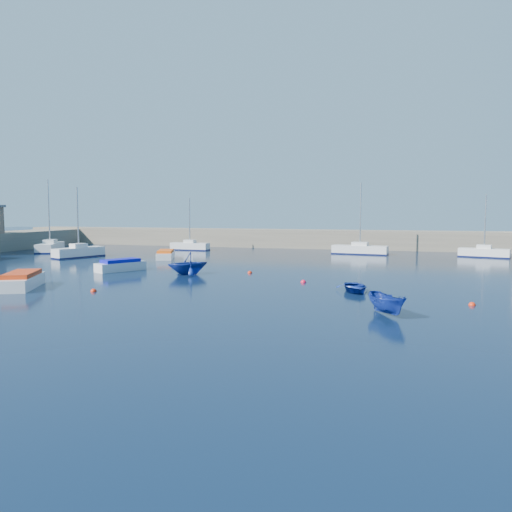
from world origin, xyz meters
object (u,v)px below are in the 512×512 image
(motorboat_0, at_px, (22,280))
(dinghy_center, at_px, (355,287))
(sailboat_4, at_px, (50,247))
(sailboat_6, at_px, (360,249))
(motorboat_1, at_px, (121,265))
(sailboat_7, at_px, (484,252))
(dinghy_right, at_px, (387,304))
(sailboat_5, at_px, (190,246))
(motorboat_2, at_px, (166,255))
(sailboat_3, at_px, (79,252))
(dinghy_left, at_px, (188,263))

(motorboat_0, relative_size, dinghy_center, 1.76)
(sailboat_4, relative_size, dinghy_center, 3.07)
(sailboat_6, height_order, motorboat_1, sailboat_6)
(sailboat_7, height_order, dinghy_right, sailboat_7)
(sailboat_5, bearing_deg, motorboat_0, -174.19)
(sailboat_5, distance_m, motorboat_2, 11.88)
(sailboat_3, xyz_separation_m, motorboat_0, (10.27, -20.69, -0.09))
(sailboat_7, height_order, dinghy_left, sailboat_7)
(motorboat_1, distance_m, dinghy_left, 6.80)
(sailboat_3, height_order, dinghy_center, sailboat_3)
(sailboat_5, bearing_deg, motorboat_1, -169.30)
(sailboat_4, height_order, dinghy_center, sailboat_4)
(motorboat_1, bearing_deg, dinghy_left, 24.35)
(motorboat_1, bearing_deg, sailboat_7, 63.48)
(sailboat_6, distance_m, dinghy_right, 36.31)
(motorboat_2, xyz_separation_m, dinghy_center, (22.44, -17.28, -0.14))
(dinghy_right, bearing_deg, dinghy_center, 74.90)
(sailboat_3, xyz_separation_m, dinghy_left, (18.37, -10.65, 0.31))
(motorboat_2, height_order, dinghy_right, dinghy_right)
(sailboat_7, height_order, dinghy_center, sailboat_7)
(dinghy_center, bearing_deg, dinghy_left, 143.24)
(dinghy_right, bearing_deg, sailboat_5, 93.76)
(motorboat_1, height_order, dinghy_center, motorboat_1)
(dinghy_right, bearing_deg, motorboat_0, 141.87)
(sailboat_4, distance_m, dinghy_left, 31.58)
(sailboat_6, relative_size, motorboat_1, 1.91)
(sailboat_6, distance_m, motorboat_1, 30.20)
(motorboat_1, bearing_deg, motorboat_0, -68.45)
(sailboat_7, xyz_separation_m, motorboat_2, (-34.58, -11.55, -0.12))
(sailboat_5, distance_m, sailboat_6, 22.69)
(motorboat_1, bearing_deg, motorboat_2, 125.19)
(motorboat_0, bearing_deg, motorboat_2, 64.61)
(dinghy_left, bearing_deg, sailboat_3, -167.25)
(sailboat_4, relative_size, dinghy_right, 3.14)
(sailboat_4, distance_m, sailboat_6, 40.07)
(sailboat_5, relative_size, sailboat_6, 0.81)
(sailboat_4, distance_m, dinghy_center, 46.69)
(dinghy_center, bearing_deg, motorboat_1, 148.02)
(motorboat_1, relative_size, dinghy_center, 1.49)
(sailboat_7, height_order, motorboat_1, sailboat_7)
(motorboat_1, distance_m, motorboat_2, 11.58)
(motorboat_0, relative_size, dinghy_left, 1.52)
(sailboat_3, distance_m, sailboat_6, 33.52)
(motorboat_1, height_order, motorboat_2, motorboat_1)
(sailboat_3, bearing_deg, sailboat_7, 35.92)
(sailboat_4, xyz_separation_m, motorboat_0, (18.84, -26.54, -0.09))
(sailboat_6, relative_size, dinghy_center, 2.86)
(dinghy_left, bearing_deg, motorboat_2, 166.66)
(sailboat_4, bearing_deg, dinghy_right, -57.85)
(sailboat_5, bearing_deg, dinghy_right, -141.03)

